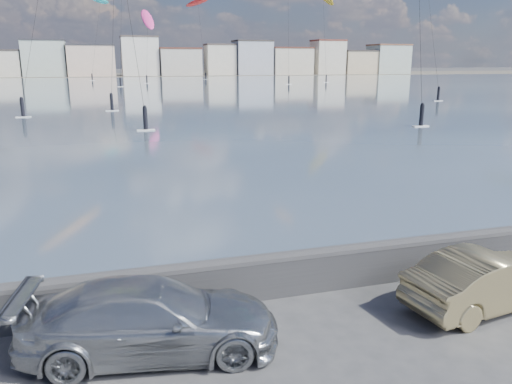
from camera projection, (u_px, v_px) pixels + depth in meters
ground at (266, 369)px, 8.93m from camera, size 700.00×700.00×0.00m
bay_water at (118, 90)px, 93.70m from camera, size 500.00×177.00×0.00m
far_shore_strip at (110, 75)px, 194.21m from camera, size 500.00×60.00×0.00m
seawall at (230, 278)px, 11.28m from camera, size 400.00×0.36×1.08m
far_buildings at (113, 59)px, 180.08m from camera, size 240.79×13.26×14.60m
car_silver at (151, 318)px, 9.31m from camera, size 5.03×2.68×1.39m
car_champagne at (488, 280)px, 11.04m from camera, size 4.13×1.96×1.31m
kitesurfer_0 at (100, 2)px, 144.17m from camera, size 7.68×16.16×23.21m
kitesurfer_13 at (147, 20)px, 128.67m from camera, size 4.47×15.70×18.93m
kitesurfer_17 at (198, 3)px, 154.26m from camera, size 8.31×18.21×24.69m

